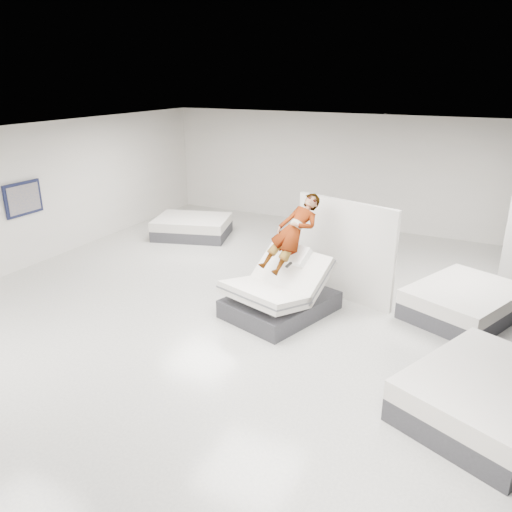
% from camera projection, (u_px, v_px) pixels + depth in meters
% --- Properties ---
extents(room, '(14.00, 14.04, 3.20)m').
position_uv_depth(room, '(249.00, 243.00, 8.21)').
color(room, beige).
rests_on(room, ground).
extents(hero_bed, '(1.96, 2.27, 1.24)m').
position_uv_depth(hero_bed, '(280.00, 295.00, 9.22)').
color(hero_bed, '#3C3C41').
rests_on(hero_bed, floor).
extents(person, '(1.05, 1.67, 1.35)m').
position_uv_depth(person, '(292.00, 247.00, 9.15)').
color(person, slate).
rests_on(person, hero_bed).
extents(remote, '(0.09, 0.15, 0.08)m').
position_uv_depth(remote, '(289.00, 265.00, 8.83)').
color(remote, black).
rests_on(remote, person).
extents(divider_panel, '(2.12, 0.71, 1.98)m').
position_uv_depth(divider_panel, '(344.00, 250.00, 9.70)').
color(divider_panel, silver).
rests_on(divider_panel, floor).
extents(flat_bed_right_far, '(2.22, 2.49, 0.56)m').
position_uv_depth(flat_bed_right_far, '(464.00, 302.00, 9.15)').
color(flat_bed_right_far, '#3C3C41').
rests_on(flat_bed_right_far, floor).
extents(flat_bed_right_near, '(2.37, 2.65, 0.60)m').
position_uv_depth(flat_bed_right_near, '(487.00, 397.00, 6.43)').
color(flat_bed_right_near, '#3C3C41').
rests_on(flat_bed_right_near, floor).
extents(flat_bed_left_far, '(2.28, 1.96, 0.53)m').
position_uv_depth(flat_bed_left_far, '(192.00, 227.00, 13.69)').
color(flat_bed_left_far, '#3C3C41').
rests_on(flat_bed_left_far, floor).
extents(wall_poster, '(0.06, 0.95, 0.75)m').
position_uv_depth(wall_poster, '(23.00, 199.00, 11.12)').
color(wall_poster, black).
rests_on(wall_poster, wall_left).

